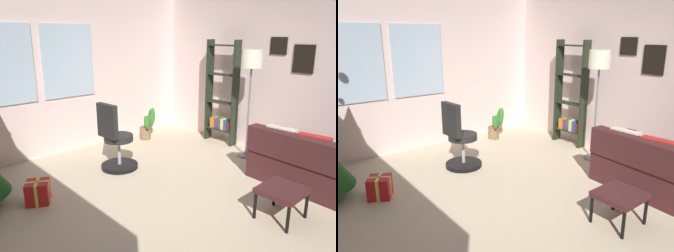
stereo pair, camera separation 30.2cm
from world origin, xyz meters
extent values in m
cube|color=beige|center=(0.00, 0.00, -0.05)|extent=(5.14, 5.54, 0.10)
cube|color=silver|center=(0.00, 2.82, 1.41)|extent=(5.14, 0.10, 2.83)
cube|color=silver|center=(-0.90, 2.76, 1.55)|extent=(0.90, 0.03, 1.20)
cube|color=silver|center=(0.13, 2.76, 1.55)|extent=(0.90, 0.03, 1.20)
cube|color=silver|center=(2.62, 0.00, 1.41)|extent=(0.10, 5.54, 2.83)
cube|color=black|center=(2.56, -0.13, 1.62)|extent=(0.02, 0.33, 0.43)
cube|color=black|center=(2.56, 0.30, 1.81)|extent=(0.02, 0.28, 0.27)
cube|color=#431F20|center=(1.75, -0.90, 0.21)|extent=(0.94, 1.83, 0.41)
cube|color=#431F20|center=(1.41, -0.88, 0.59)|extent=(0.32, 1.79, 0.35)
cube|color=#431F20|center=(1.80, -0.08, 0.51)|extent=(0.83, 0.19, 0.20)
cube|color=red|center=(1.54, -0.84, 0.58)|extent=(0.15, 0.41, 0.40)
cube|color=beige|center=(1.57, -0.39, 0.58)|extent=(0.13, 0.40, 0.40)
cube|color=#431F20|center=(0.70, -0.90, 0.34)|extent=(0.48, 0.45, 0.06)
cylinder|color=black|center=(0.49, -1.10, 0.15)|extent=(0.04, 0.04, 0.31)
cylinder|color=black|center=(0.92, -1.10, 0.15)|extent=(0.04, 0.04, 0.31)
cylinder|color=black|center=(0.49, -0.71, 0.15)|extent=(0.04, 0.04, 0.31)
cylinder|color=black|center=(0.92, -0.71, 0.15)|extent=(0.04, 0.04, 0.31)
cube|color=red|center=(-1.13, 1.29, 0.14)|extent=(0.36, 0.36, 0.27)
cube|color=#EAD84C|center=(-1.13, 1.29, 0.14)|extent=(0.17, 0.25, 0.28)
cube|color=#EAD84C|center=(-1.13, 1.29, 0.14)|extent=(0.25, 0.17, 0.28)
cylinder|color=black|center=(0.22, 1.51, 0.03)|extent=(0.56, 0.56, 0.06)
cylinder|color=#B2B2B7|center=(0.22, 1.51, 0.27)|extent=(0.05, 0.05, 0.42)
cylinder|color=black|center=(0.22, 1.51, 0.48)|extent=(0.44, 0.44, 0.09)
cube|color=black|center=(0.03, 1.50, 0.78)|extent=(0.10, 0.40, 0.50)
cube|color=black|center=(2.35, 0.94, 0.95)|extent=(0.18, 0.04, 1.90)
cube|color=black|center=(2.35, 1.54, 0.95)|extent=(0.18, 0.04, 1.90)
cube|color=black|center=(2.35, 1.24, 0.25)|extent=(0.18, 0.56, 0.02)
cube|color=black|center=(2.35, 1.24, 0.77)|extent=(0.18, 0.56, 0.02)
cube|color=black|center=(2.35, 1.24, 1.28)|extent=(0.18, 0.56, 0.02)
cube|color=black|center=(2.35, 1.24, 1.80)|extent=(0.18, 0.56, 0.02)
cube|color=maroon|center=(2.37, 1.03, 0.35)|extent=(0.14, 0.05, 0.17)
cube|color=#254A90|center=(2.36, 1.09, 0.36)|extent=(0.17, 0.05, 0.20)
cube|color=beige|center=(2.36, 1.16, 0.37)|extent=(0.16, 0.07, 0.21)
cube|color=#2C613B|center=(2.37, 1.24, 0.37)|extent=(0.14, 0.06, 0.21)
cube|color=#782A7A|center=(2.37, 1.32, 0.35)|extent=(0.13, 0.07, 0.17)
cube|color=#B47A2B|center=(2.36, 1.40, 0.36)|extent=(0.17, 0.08, 0.19)
cylinder|color=slate|center=(2.06, 0.46, 0.01)|extent=(0.28, 0.28, 0.03)
cylinder|color=slate|center=(2.06, 0.46, 0.75)|extent=(0.03, 0.03, 1.45)
cylinder|color=white|center=(2.06, 0.46, 1.62)|extent=(0.33, 0.33, 0.28)
cylinder|color=olive|center=(1.42, 2.35, 0.12)|extent=(0.21, 0.21, 0.24)
ellipsoid|color=#32732C|center=(1.41, 2.22, 0.38)|extent=(0.13, 0.14, 0.29)
ellipsoid|color=#32732C|center=(1.58, 2.32, 0.42)|extent=(0.19, 0.16, 0.38)
ellipsoid|color=#32732C|center=(1.34, 2.21, 0.38)|extent=(0.14, 0.18, 0.29)
ellipsoid|color=#32732C|center=(1.59, 2.40, 0.42)|extent=(0.13, 0.20, 0.36)
camera|label=1|loc=(-2.43, -2.42, 2.00)|focal=34.93mm
camera|label=2|loc=(-2.21, -2.62, 2.00)|focal=34.93mm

